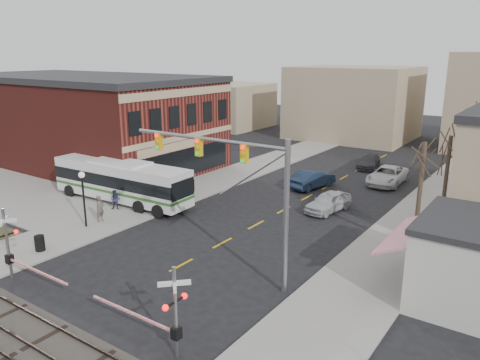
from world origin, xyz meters
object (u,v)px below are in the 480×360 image
at_px(rr_crossing_east, 168,310).
at_px(street_lamp, 83,187).
at_px(car_a, 328,202).
at_px(pedestrian_near, 100,209).
at_px(transit_bus, 121,180).
at_px(traffic_signal_mast, 240,177).
at_px(car_d, 369,161).
at_px(rr_crossing_west, 12,246).
at_px(trash_bin, 40,243).
at_px(car_c, 388,175).
at_px(pedestrian_far, 115,200).
at_px(car_b, 312,179).

height_order(rr_crossing_east, street_lamp, street_lamp).
bearing_deg(car_a, pedestrian_near, -127.01).
distance_m(transit_bus, traffic_signal_mast, 16.95).
bearing_deg(car_d, car_a, -91.12).
bearing_deg(street_lamp, car_d, 70.69).
xyz_separation_m(rr_crossing_west, trash_bin, (-2.16, 2.86, -1.36)).
distance_m(rr_crossing_west, pedestrian_near, 9.05).
xyz_separation_m(street_lamp, car_d, (10.04, 28.66, -2.31)).
height_order(traffic_signal_mast, car_a, traffic_signal_mast).
bearing_deg(rr_crossing_east, car_a, 96.08).
xyz_separation_m(transit_bus, car_c, (16.15, 18.00, -1.05)).
bearing_deg(pedestrian_far, transit_bus, 94.50).
bearing_deg(rr_crossing_east, transit_bus, 143.54).
bearing_deg(rr_crossing_east, street_lamp, 154.02).
relative_size(car_c, pedestrian_near, 3.04).
xyz_separation_m(transit_bus, car_a, (14.88, 7.60, -1.10)).
height_order(rr_crossing_west, pedestrian_far, rr_crossing_west).
xyz_separation_m(car_a, car_d, (-2.42, 15.60, -0.09)).
relative_size(car_a, car_b, 0.91).
distance_m(transit_bus, car_b, 16.86).
height_order(traffic_signal_mast, rr_crossing_west, traffic_signal_mast).
height_order(rr_crossing_west, street_lamp, street_lamp).
relative_size(transit_bus, street_lamp, 3.27).
relative_size(transit_bus, car_c, 2.20).
xyz_separation_m(trash_bin, car_c, (12.62, 27.73, 0.22)).
height_order(rr_crossing_west, car_d, rr_crossing_west).
height_order(traffic_signal_mast, street_lamp, traffic_signal_mast).
bearing_deg(pedestrian_far, car_c, 22.27).
xyz_separation_m(street_lamp, car_c, (13.74, 23.46, -2.17)).
height_order(rr_crossing_west, trash_bin, rr_crossing_west).
relative_size(transit_bus, pedestrian_far, 8.31).
bearing_deg(car_c, street_lamp, -121.60).
distance_m(rr_crossing_west, car_c, 32.35).
bearing_deg(car_b, street_lamp, 76.81).
height_order(street_lamp, trash_bin, street_lamp).
height_order(rr_crossing_east, pedestrian_near, rr_crossing_east).
height_order(rr_crossing_west, car_b, rr_crossing_west).
bearing_deg(transit_bus, pedestrian_far, -54.80).
bearing_deg(transit_bus, traffic_signal_mast, -19.19).
bearing_deg(car_d, rr_crossing_west, -110.66).
relative_size(traffic_signal_mast, trash_bin, 10.48).
bearing_deg(street_lamp, pedestrian_far, 107.55).
relative_size(rr_crossing_east, trash_bin, 5.79).
relative_size(trash_bin, car_d, 0.21).
height_order(transit_bus, car_a, transit_bus).
bearing_deg(rr_crossing_west, trash_bin, 127.10).
bearing_deg(car_b, traffic_signal_mast, 116.15).
xyz_separation_m(rr_crossing_west, pedestrian_near, (-3.27, 8.40, -0.88)).
distance_m(rr_crossing_east, car_a, 20.34).
distance_m(rr_crossing_east, car_b, 26.14).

